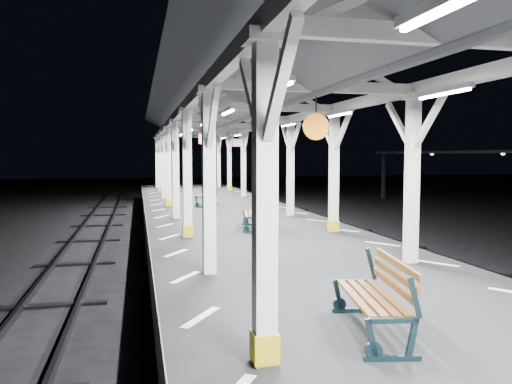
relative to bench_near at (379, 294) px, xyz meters
name	(u,v)px	position (x,y,z in m)	size (l,w,h in m)	color
ground	(284,291)	(0.47, 5.48, -1.48)	(120.00, 120.00, 0.00)	black
platform	(284,270)	(0.47, 5.48, -0.98)	(6.00, 50.00, 1.00)	black
hazard_stripes_left	(176,253)	(-1.98, 5.48, -0.47)	(1.00, 48.00, 0.01)	silver
hazard_stripes_right	(383,244)	(2.92, 5.48, -0.47)	(1.00, 48.00, 0.01)	silver
track_left	(52,303)	(-4.53, 5.48, -1.40)	(2.20, 60.00, 0.16)	#2D2D33
track_right	(474,276)	(5.47, 5.48, -1.40)	(2.20, 60.00, 0.16)	#2D2D33
canopy	(285,90)	(0.47, 5.46, 3.08)	(5.40, 49.00, 4.65)	silver
bench_near	(379,294)	(0.00, 0.00, 0.00)	(0.90, 1.74, 0.90)	black
bench_mid	(256,213)	(0.54, 8.59, -0.01)	(0.90, 1.69, 0.87)	black
bench_far	(209,194)	(0.13, 15.48, 0.00)	(1.16, 1.76, 0.90)	black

